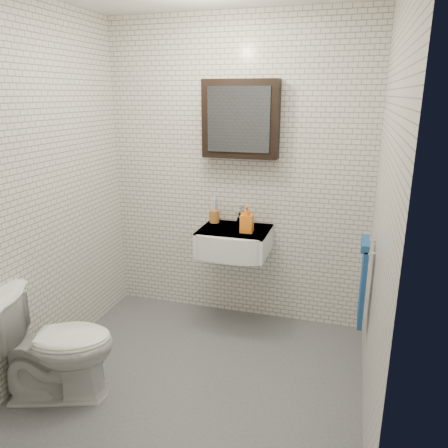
% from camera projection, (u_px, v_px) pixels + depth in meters
% --- Properties ---
extents(ground, '(2.20, 2.00, 0.01)m').
position_uv_depth(ground, '(198.00, 376.00, 3.04)').
color(ground, '#4F5157').
rests_on(ground, ground).
extents(room_shell, '(2.22, 2.02, 2.51)m').
position_uv_depth(room_shell, '(194.00, 167.00, 2.62)').
color(room_shell, silver).
rests_on(room_shell, ground).
extents(washbasin, '(0.55, 0.50, 0.20)m').
position_uv_depth(washbasin, '(233.00, 242.00, 3.49)').
color(washbasin, white).
rests_on(washbasin, room_shell).
extents(faucet, '(0.06, 0.20, 0.15)m').
position_uv_depth(faucet, '(240.00, 216.00, 3.62)').
color(faucet, silver).
rests_on(faucet, washbasin).
extents(mirror_cabinet, '(0.60, 0.15, 0.60)m').
position_uv_depth(mirror_cabinet, '(241.00, 119.00, 3.39)').
color(mirror_cabinet, black).
rests_on(mirror_cabinet, room_shell).
extents(towel_rail, '(0.09, 0.30, 0.58)m').
position_uv_depth(towel_rail, '(363.00, 278.00, 2.87)').
color(towel_rail, silver).
rests_on(towel_rail, room_shell).
extents(toothbrush_cup, '(0.11, 0.11, 0.23)m').
position_uv_depth(toothbrush_cup, '(214.00, 216.00, 3.66)').
color(toothbrush_cup, '#AB682A').
rests_on(toothbrush_cup, washbasin).
extents(soap_bottle, '(0.10, 0.10, 0.21)m').
position_uv_depth(soap_bottle, '(247.00, 219.00, 3.39)').
color(soap_bottle, orange).
rests_on(soap_bottle, washbasin).
extents(toilet, '(0.83, 0.64, 0.75)m').
position_uv_depth(toilet, '(54.00, 344.00, 2.76)').
color(toilet, white).
rests_on(toilet, ground).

